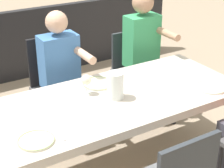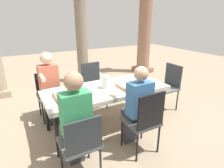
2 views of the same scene
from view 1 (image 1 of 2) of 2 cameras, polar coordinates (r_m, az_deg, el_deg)
The scene contains 17 objects.
dining_table at distance 2.91m, azimuth 0.38°, elevation -3.02°, with size 2.07×0.90×0.73m.
chair_west_south at distance 4.03m, azimuth 3.49°, elevation 2.79°, with size 0.44×0.44×0.87m.
chair_mid_south at distance 3.62m, azimuth -8.69°, elevation 0.49°, with size 0.44×0.44×0.97m.
diner_woman_green at distance 3.40m, azimuth -7.46°, elevation 1.17°, with size 0.35×0.49×1.26m.
diner_guest_third at distance 3.83m, azimuth 5.05°, elevation 4.79°, with size 0.35×0.50×1.33m.
patio_railing at distance 4.95m, azimuth -13.74°, elevation 5.80°, with size 4.47×0.10×0.90m, color black.
plate_0 at distance 3.12m, azimuth 14.85°, elevation -0.53°, with size 0.24×0.24×0.02m.
fork_0 at distance 3.22m, azimuth 16.73°, elevation -0.01°, with size 0.02×0.17×0.01m, color silver.
spoon_0 at distance 3.02m, azimuth 12.82°, elevation -1.28°, with size 0.02×0.17×0.01m, color silver.
plate_1 at distance 3.08m, azimuth -2.08°, elevation 0.09°, with size 0.26×0.26×0.02m.
wine_glass_1 at distance 2.89m, azimuth -3.95°, elevation 0.59°, with size 0.08×0.08×0.16m.
fork_1 at distance 3.15m, azimuth 0.30°, elevation 0.60°, with size 0.02×0.17×0.01m, color silver.
spoon_1 at distance 3.02m, azimuth -4.56°, elevation -0.65°, with size 0.02×0.17×0.01m, color silver.
plate_2 at distance 2.41m, azimuth -11.52°, elevation -8.46°, with size 0.23×0.23×0.02m.
fork_2 at distance 2.45m, azimuth -8.22°, elevation -7.64°, with size 0.02×0.17×0.01m, color silver.
spoon_2 at distance 2.38m, azimuth -14.92°, elevation -9.52°, with size 0.02×0.17×0.01m, color silver.
water_pitcher at distance 2.84m, azimuth 0.61°, elevation -0.40°, with size 0.13×0.13×0.21m.
Camera 1 is at (1.34, 2.18, 2.08)m, focal length 59.82 mm.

